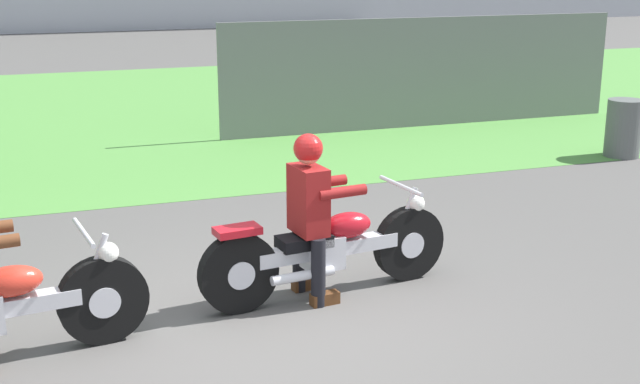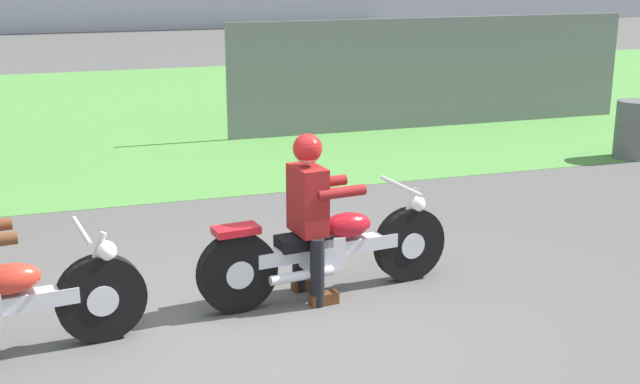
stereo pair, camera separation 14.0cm
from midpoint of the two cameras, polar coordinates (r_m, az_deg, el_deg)
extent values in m
plane|color=#565451|center=(6.56, -3.61, -9.30)|extent=(120.00, 120.00, 0.00)
cube|color=#549342|center=(15.73, -12.56, 5.31)|extent=(60.00, 12.00, 0.01)
cylinder|color=black|center=(7.43, 6.64, -3.54)|extent=(0.67, 0.20, 0.66)
cylinder|color=silver|center=(7.43, 6.64, -3.54)|extent=(0.25, 0.17, 0.23)
cylinder|color=black|center=(6.76, -5.06, -5.49)|extent=(0.67, 0.20, 0.66)
cylinder|color=silver|center=(6.76, -5.06, -5.49)|extent=(0.25, 0.17, 0.23)
cube|color=silver|center=(7.03, 1.08, -3.88)|extent=(1.29, 0.30, 0.12)
cube|color=silver|center=(7.02, 0.71, -4.09)|extent=(0.35, 0.28, 0.28)
ellipsoid|color=#B2141E|center=(7.05, 2.40, -2.29)|extent=(0.47, 0.29, 0.22)
cube|color=black|center=(6.91, -0.55, -3.36)|extent=(0.47, 0.29, 0.10)
cube|color=#B2141E|center=(6.64, -5.13, -2.60)|extent=(0.38, 0.24, 0.06)
cylinder|color=silver|center=(7.33, 6.37, -1.75)|extent=(0.26, 0.08, 0.53)
cylinder|color=silver|center=(7.22, 6.10, 0.39)|extent=(0.12, 0.66, 0.04)
sphere|color=white|center=(7.35, 7.12, -0.82)|extent=(0.16, 0.16, 0.16)
cylinder|color=silver|center=(6.84, -0.66, -5.71)|extent=(0.56, 0.15, 0.08)
cylinder|color=black|center=(7.15, -0.87, -4.55)|extent=(0.12, 0.12, 0.58)
cube|color=#593319|center=(7.26, -0.43, -6.26)|extent=(0.25, 0.13, 0.10)
cylinder|color=black|center=(6.85, 0.39, -5.50)|extent=(0.12, 0.12, 0.58)
cube|color=#593319|center=(6.96, 0.84, -7.26)|extent=(0.25, 0.13, 0.10)
cube|color=maroon|center=(6.81, -0.26, -0.54)|extent=(0.27, 0.41, 0.56)
cylinder|color=maroon|center=(7.03, 0.77, 0.66)|extent=(0.43, 0.14, 0.09)
cylinder|color=maroon|center=(6.74, 2.05, -0.03)|extent=(0.43, 0.14, 0.09)
sphere|color=#D8A884|center=(6.71, -0.26, 2.74)|extent=(0.20, 0.20, 0.20)
sphere|color=#B21919|center=(6.71, -0.26, 2.99)|extent=(0.24, 0.24, 0.24)
cylinder|color=black|center=(6.43, -14.06, -7.03)|extent=(0.68, 0.20, 0.67)
cylinder|color=silver|center=(6.43, -14.06, -7.03)|extent=(0.25, 0.17, 0.23)
ellipsoid|color=red|center=(6.26, -19.82, -5.59)|extent=(0.47, 0.29, 0.22)
cylinder|color=silver|center=(6.33, -14.66, -5.01)|extent=(0.26, 0.08, 0.53)
cylinder|color=silver|center=(6.23, -15.29, -2.57)|extent=(0.12, 0.66, 0.04)
sphere|color=white|center=(6.32, -13.75, -3.94)|extent=(0.16, 0.16, 0.16)
cylinder|color=#595E5B|center=(12.65, 20.82, 4.00)|extent=(0.50, 0.50, 0.82)
cube|color=slate|center=(14.11, 8.09, 8.04)|extent=(7.00, 0.06, 1.80)
camera|label=1|loc=(0.07, -89.43, 0.16)|focal=47.01mm
camera|label=2|loc=(0.07, 90.57, -0.16)|focal=47.01mm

